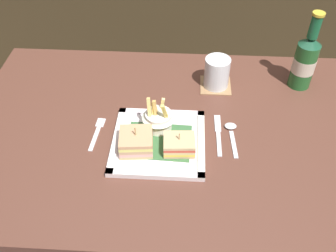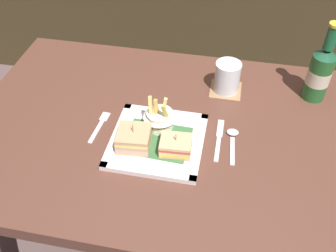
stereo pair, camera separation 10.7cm
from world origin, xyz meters
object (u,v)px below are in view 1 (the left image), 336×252
at_px(dining_table, 176,156).
at_px(spoon, 231,131).
at_px(beer_bottle, 305,60).
at_px(knife, 218,133).
at_px(sandwich_half_right, 179,145).
at_px(fork, 97,132).
at_px(square_plate, 159,142).
at_px(sandwich_half_left, 136,142).
at_px(fries_cup, 158,118).
at_px(water_glass, 217,74).

distance_m(dining_table, spoon, 0.20).
bearing_deg(beer_bottle, knife, -138.10).
bearing_deg(sandwich_half_right, fork, 164.64).
distance_m(square_plate, sandwich_half_right, 0.07).
bearing_deg(spoon, sandwich_half_left, -161.54).
relative_size(fries_cup, beer_bottle, 0.42).
bearing_deg(sandwich_half_right, water_glass, 70.17).
bearing_deg(square_plate, sandwich_half_left, -152.88).
height_order(water_glass, fork, water_glass).
bearing_deg(dining_table, spoon, -1.77).
height_order(square_plate, fries_cup, fries_cup).
height_order(sandwich_half_left, spoon, sandwich_half_left).
bearing_deg(square_plate, sandwich_half_right, -27.12).
bearing_deg(spoon, square_plate, -164.16).
relative_size(dining_table, water_glass, 12.53).
xyz_separation_m(water_glass, knife, (0.00, -0.22, -0.05)).
bearing_deg(fries_cup, sandwich_half_right, -53.49).
xyz_separation_m(square_plate, sandwich_half_right, (0.06, -0.03, 0.02)).
height_order(beer_bottle, knife, beer_bottle).
bearing_deg(water_glass, beer_bottle, 4.73).
relative_size(fries_cup, knife, 0.65).
relative_size(sandwich_half_right, spoon, 0.65).
bearing_deg(sandwich_half_left, square_plate, 27.12).
distance_m(square_plate, spoon, 0.22).
bearing_deg(sandwich_half_left, fries_cup, 57.21).
bearing_deg(spoon, water_glass, 100.16).
distance_m(fries_cup, water_glass, 0.28).
distance_m(square_plate, fries_cup, 0.07).
relative_size(water_glass, fork, 0.75).
height_order(sandwich_half_right, spoon, sandwich_half_right).
bearing_deg(fries_cup, water_glass, 52.05).
relative_size(sandwich_half_left, fries_cup, 0.89).
relative_size(dining_table, sandwich_half_left, 13.01).
distance_m(sandwich_half_left, fries_cup, 0.10).
xyz_separation_m(square_plate, sandwich_half_left, (-0.06, -0.03, 0.03)).
xyz_separation_m(dining_table, water_glass, (0.12, 0.21, 0.17)).
bearing_deg(square_plate, knife, 17.04).
bearing_deg(knife, fork, -177.43).
distance_m(sandwich_half_left, knife, 0.24).
height_order(beer_bottle, spoon, beer_bottle).
bearing_deg(fries_cup, beer_bottle, 28.57).
bearing_deg(sandwich_half_right, spoon, 30.76).
distance_m(dining_table, fries_cup, 0.18).
distance_m(beer_bottle, knife, 0.38).
bearing_deg(fork, fries_cup, 5.84).
xyz_separation_m(sandwich_half_left, water_glass, (0.23, 0.31, 0.01)).
xyz_separation_m(sandwich_half_left, sandwich_half_right, (0.12, 0.00, -0.00)).
xyz_separation_m(beer_bottle, knife, (-0.27, -0.25, -0.09)).
height_order(fries_cup, water_glass, fries_cup).
xyz_separation_m(sandwich_half_right, beer_bottle, (0.39, 0.33, 0.07)).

